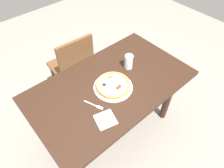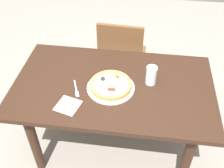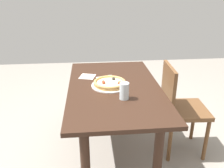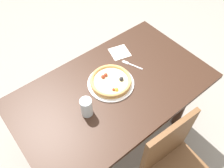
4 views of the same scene
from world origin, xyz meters
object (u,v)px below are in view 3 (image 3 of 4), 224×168
object	(u,v)px
chair_near	(179,106)
plate	(110,85)
drinking_glass	(124,91)
pizza	(110,83)
napkin	(87,77)
dining_table	(114,98)
fork	(103,77)

from	to	relation	value
chair_near	plate	size ratio (longest dim) A/B	2.77
plate	drinking_glass	distance (m)	0.29
pizza	napkin	xyz separation A→B (m)	(0.25, 0.20, -0.03)
pizza	napkin	world-z (taller)	pizza
pizza	drinking_glass	world-z (taller)	drinking_glass
dining_table	chair_near	distance (m)	0.63
pizza	drinking_glass	distance (m)	0.28
napkin	plate	bearing A→B (deg)	-141.33
chair_near	plate	world-z (taller)	chair_near
plate	napkin	size ratio (longest dim) A/B	2.31
dining_table	fork	bearing A→B (deg)	20.60
fork	napkin	size ratio (longest dim) A/B	1.14
dining_table	napkin	size ratio (longest dim) A/B	9.83
dining_table	pizza	size ratio (longest dim) A/B	4.83
plate	fork	size ratio (longest dim) A/B	2.02
fork	plate	bearing A→B (deg)	80.93
chair_near	pizza	size ratio (longest dim) A/B	3.14
dining_table	plate	bearing A→B (deg)	74.42
pizza	napkin	distance (m)	0.32
pizza	drinking_glass	xyz separation A→B (m)	(-0.26, -0.09, 0.04)
pizza	dining_table	bearing A→B (deg)	-106.22
pizza	fork	xyz separation A→B (m)	(0.23, 0.05, -0.03)
fork	napkin	bearing A→B (deg)	-28.74
chair_near	plate	bearing A→B (deg)	-87.31
pizza	chair_near	bearing A→B (deg)	-90.68
drinking_glass	napkin	xyz separation A→B (m)	(0.51, 0.29, -0.07)
drinking_glass	pizza	bearing A→B (deg)	19.01
plate	fork	bearing A→B (deg)	12.23
plate	fork	world-z (taller)	plate
dining_table	fork	world-z (taller)	fork
chair_near	pizza	world-z (taller)	chair_near
dining_table	pizza	bearing A→B (deg)	73.78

